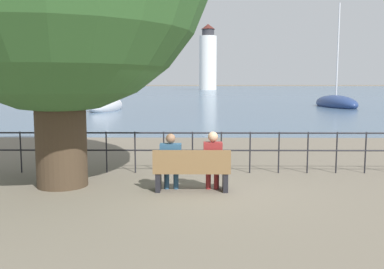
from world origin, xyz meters
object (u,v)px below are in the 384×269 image
Objects in this scene: sailboat_1 at (37,101)px; sailboat_0 at (106,106)px; harbor_lighthouse at (208,60)px; seated_person_right at (213,158)px; seated_person_left at (171,159)px; park_bench at (192,172)px; sailboat_2 at (336,103)px.

sailboat_0 is at bearing -71.18° from sailboat_1.
sailboat_0 is at bearing -96.23° from harbor_lighthouse.
seated_person_right is 0.14× the size of sailboat_0.
seated_person_left is 131.26m from harbor_lighthouse.
sailboat_1 reaches higher than park_bench.
park_bench is 0.17× the size of sailboat_0.
sailboat_2 is 0.48× the size of harbor_lighthouse.
seated_person_left reaches higher than park_bench.
sailboat_0 is (-7.87, 26.88, -0.32)m from seated_person_right.
seated_person_left is 0.14× the size of sailboat_1.
harbor_lighthouse is (3.47, 130.87, 9.09)m from seated_person_right.
sailboat_2 is (30.60, -5.62, 0.05)m from sailboat_1.
park_bench is 0.19× the size of sailboat_1.
sailboat_2 reaches higher than park_bench.
park_bench is 1.28× the size of seated_person_right.
seated_person_left is at bearing -119.34° from sailboat_2.
park_bench is 34.62m from sailboat_2.
seated_person_left is at bearing -89.81° from sailboat_1.
seated_person_right is 131.23m from harbor_lighthouse.
sailboat_1 is 0.84× the size of sailboat_2.
harbor_lighthouse is at bearing 88.48° from seated_person_right.
sailboat_0 reaches higher than park_bench.
seated_person_right is 0.15× the size of sailboat_1.
sailboat_0 reaches higher than sailboat_1.
sailboat_2 is at bearing 67.94° from seated_person_right.
seated_person_right is 34.38m from sailboat_2.
harbor_lighthouse is (3.91, 130.94, 9.35)m from park_bench.
sailboat_2 is 99.90m from harbor_lighthouse.
sailboat_0 is 14.45m from sailboat_1.
seated_person_right is 0.06× the size of harbor_lighthouse.
sailboat_1 is (-17.24, 37.56, -0.12)m from park_bench.
park_bench is at bearing -9.56° from seated_person_left.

